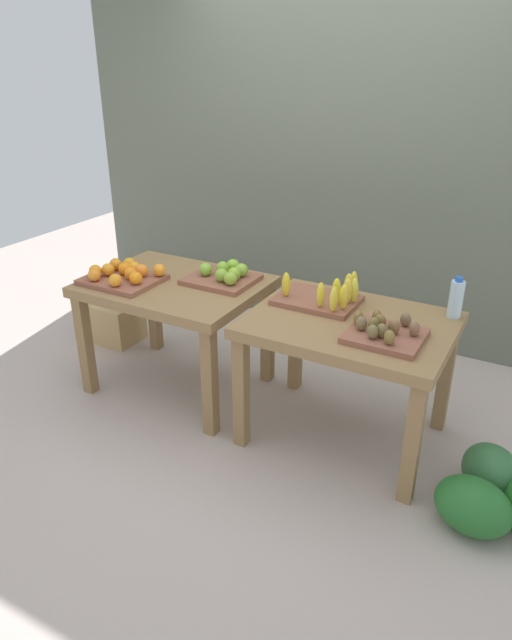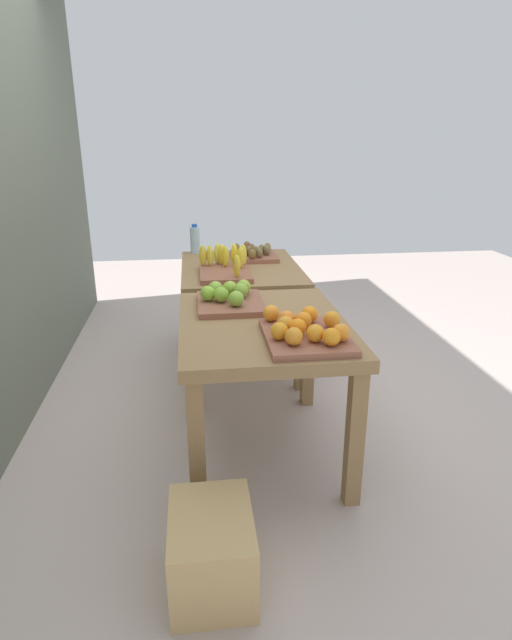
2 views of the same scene
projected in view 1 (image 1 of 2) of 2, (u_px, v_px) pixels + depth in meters
ground_plane at (256, 408)px, 3.52m from camera, size 8.00×8.00×0.00m
back_wall at (351, 128)px, 3.95m from camera, size 4.40×0.12×3.00m
display_table_left at (176, 298)px, 3.50m from camera, size 1.04×0.80×0.72m
display_table_right at (349, 338)px, 3.01m from camera, size 1.04×0.80×0.72m
orange_bin at (123, 275)px, 3.44m from camera, size 0.46×0.36×0.11m
apple_bin at (224, 276)px, 3.44m from camera, size 0.40×0.34×0.11m
banana_crate at (324, 297)px, 3.13m from camera, size 0.45×0.32×0.17m
kiwi_bin at (384, 332)px, 2.77m from camera, size 0.36×0.32×0.10m
water_bottle at (456, 299)px, 2.96m from camera, size 0.07×0.07×0.22m
watermelon_pile at (498, 494)px, 2.65m from camera, size 0.60×0.66×0.26m
cardboard_produce_box at (113, 321)px, 4.31m from camera, size 0.40×0.30×0.30m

